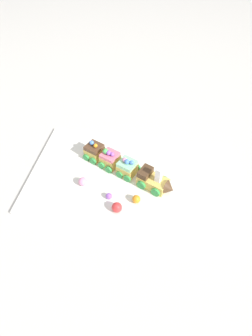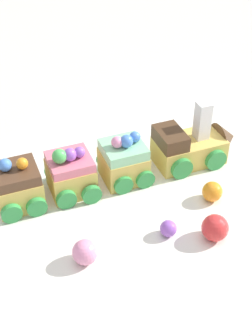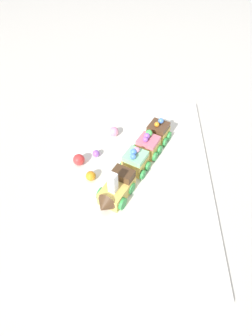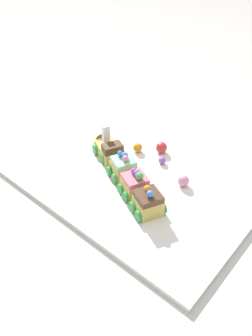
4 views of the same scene
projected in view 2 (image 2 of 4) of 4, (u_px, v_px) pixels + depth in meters
The scene contains 10 objects.
ground_plane at pixel (126, 186), 0.64m from camera, with size 10.00×10.00×0.00m, color beige.
display_board at pixel (126, 183), 0.64m from camera, with size 0.65×0.41×0.01m, color white.
cake_train_locomotive at pixel (195, 145), 0.66m from camera, with size 0.13×0.10×0.09m.
cake_car_mint at pixel (126, 160), 0.62m from camera, with size 0.08×0.09×0.07m.
cake_car_strawberry at pixel (71, 174), 0.60m from camera, with size 0.08×0.09×0.07m.
cake_car_chocolate at pixel (18, 186), 0.58m from camera, with size 0.08×0.09×0.07m.
gumball_orange at pixel (212, 192), 0.60m from camera, with size 0.03×0.03×0.03m, color orange.
gumball_red at pixel (215, 228), 0.54m from camera, with size 0.03×0.03×0.03m, color red.
gumball_pink at pixel (85, 252), 0.51m from camera, with size 0.03×0.03×0.03m, color pink.
gumball_purple at pixel (168, 228), 0.55m from camera, with size 0.02×0.02×0.02m, color #9956C6.
Camera 2 is at (-0.36, -0.34, 0.42)m, focal length 50.00 mm.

